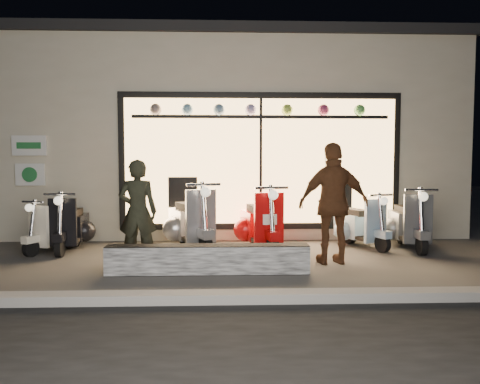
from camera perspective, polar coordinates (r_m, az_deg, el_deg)
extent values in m
plane|color=#383533|center=(7.26, -2.61, -8.64)|extent=(40.00, 40.00, 0.00)
cube|color=slate|center=(5.31, -2.77, -12.72)|extent=(40.00, 0.25, 0.12)
cube|color=beige|center=(12.09, -2.46, 5.94)|extent=(10.00, 6.00, 4.00)
cube|color=black|center=(12.34, -2.49, 15.73)|extent=(10.20, 6.20, 0.20)
cube|color=black|center=(9.09, 2.51, 3.75)|extent=(5.45, 0.06, 2.65)
cube|color=#FFBF6B|center=(9.05, 2.53, 3.75)|extent=(5.20, 0.04, 2.40)
cube|color=black|center=(9.05, 2.57, 9.14)|extent=(4.90, 0.06, 0.06)
cube|color=white|center=(9.76, -24.30, 5.18)|extent=(0.65, 0.04, 0.38)
cube|color=white|center=(9.76, -24.21, 1.96)|extent=(0.55, 0.04, 0.42)
cube|color=black|center=(6.58, -3.92, -8.17)|extent=(2.81, 0.28, 0.40)
cylinder|color=black|center=(7.68, -4.21, -6.50)|extent=(0.25, 0.40, 0.38)
cylinder|color=black|center=(8.72, -6.71, -5.25)|extent=(0.27, 0.40, 0.38)
cube|color=#A8A8AC|center=(7.83, -4.81, -3.06)|extent=(0.51, 0.26, 0.92)
cube|color=#A8A8AC|center=(8.58, -6.50, -3.81)|extent=(0.73, 0.90, 0.52)
cube|color=black|center=(8.44, -6.28, -1.79)|extent=(0.52, 0.70, 0.13)
sphere|color=#FFF2CC|center=(7.56, -4.21, 0.02)|extent=(0.22, 0.22, 0.17)
cylinder|color=black|center=(7.60, 4.02, -6.66)|extent=(0.18, 0.38, 0.37)
cylinder|color=black|center=(8.62, 1.89, -5.39)|extent=(0.20, 0.38, 0.37)
cube|color=#AF0B0B|center=(7.75, 3.54, -3.31)|extent=(0.50, 0.17, 0.88)
cube|color=#AF0B0B|center=(8.48, 2.09, -4.00)|extent=(0.59, 0.83, 0.49)
cube|color=black|center=(8.34, 2.29, -2.05)|extent=(0.41, 0.65, 0.13)
sphere|color=#FFF2CC|center=(7.48, 4.07, -0.35)|extent=(0.19, 0.19, 0.16)
cylinder|color=black|center=(8.17, -21.12, -6.29)|extent=(0.12, 0.34, 0.33)
cylinder|color=black|center=(9.10, -19.45, -5.23)|extent=(0.13, 0.34, 0.33)
cube|color=black|center=(8.31, -20.80, -3.47)|extent=(0.45, 0.09, 0.80)
cube|color=black|center=(8.98, -19.64, -4.04)|extent=(0.45, 0.70, 0.45)
cube|color=black|center=(8.85, -19.83, -2.38)|extent=(0.30, 0.56, 0.12)
sphere|color=#FFF2CC|center=(8.07, -21.27, -0.99)|extent=(0.15, 0.15, 0.15)
cylinder|color=black|center=(8.38, -24.15, -6.27)|extent=(0.20, 0.30, 0.29)
cylinder|color=black|center=(8.98, -20.18, -5.50)|extent=(0.21, 0.31, 0.29)
cube|color=#F1E4C5|center=(8.45, -23.33, -3.88)|extent=(0.38, 0.22, 0.70)
cube|color=#F1E4C5|center=(8.89, -20.58, -4.44)|extent=(0.57, 0.69, 0.39)
cube|color=black|center=(8.80, -21.00, -2.97)|extent=(0.42, 0.53, 0.10)
sphere|color=#FFF2CC|center=(8.29, -24.32, -1.75)|extent=(0.17, 0.17, 0.13)
cylinder|color=black|center=(8.37, 16.99, -6.01)|extent=(0.20, 0.33, 0.32)
cylinder|color=black|center=(9.09, 13.18, -5.15)|extent=(0.22, 0.34, 0.32)
cube|color=#88A9C1|center=(8.46, 16.19, -3.39)|extent=(0.42, 0.21, 0.77)
cube|color=#88A9C1|center=(8.99, 13.56, -4.00)|extent=(0.60, 0.75, 0.43)
cube|color=black|center=(8.88, 13.94, -2.40)|extent=(0.43, 0.58, 0.11)
sphere|color=#FFF2CC|center=(8.27, 17.14, -1.04)|extent=(0.18, 0.18, 0.14)
cylinder|color=black|center=(8.32, 21.28, -6.04)|extent=(0.13, 0.36, 0.35)
cylinder|color=black|center=(9.29, 19.20, -4.97)|extent=(0.15, 0.36, 0.35)
cube|color=#4F5256|center=(8.47, 20.87, -3.12)|extent=(0.48, 0.11, 0.84)
cube|color=#4F5256|center=(9.16, 19.42, -3.73)|extent=(0.49, 0.75, 0.47)
cube|color=black|center=(9.03, 19.65, -2.01)|extent=(0.33, 0.60, 0.12)
sphere|color=#FFF2CC|center=(8.22, 21.44, -0.53)|extent=(0.17, 0.17, 0.15)
imported|color=black|center=(7.26, -12.36, -2.37)|extent=(0.59, 0.39, 1.59)
imported|color=#59331C|center=(7.21, 11.37, -1.38)|extent=(1.12, 0.56, 1.84)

